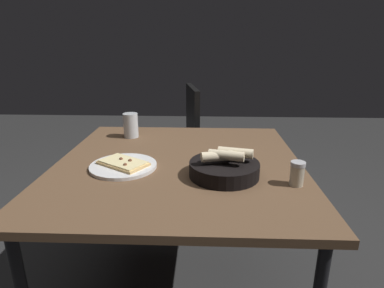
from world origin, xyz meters
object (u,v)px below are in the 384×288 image
beer_glass (131,127)px  pepper_shaker (297,175)px  dining_table (179,173)px  bread_basket (224,167)px  chair_near (178,145)px  pizza_plate (123,165)px

beer_glass → pepper_shaker: 0.94m
beer_glass → dining_table: bearing=-141.0°
beer_glass → pepper_shaker: size_ratio=1.44×
bread_basket → chair_near: (1.06, 0.27, -0.26)m
dining_table → pizza_plate: pizza_plate is taller
beer_glass → chair_near: (0.55, -0.21, -0.29)m
pizza_plate → bread_basket: 0.42m
dining_table → chair_near: bearing=5.2°
bread_basket → pizza_plate: bearing=80.7°
bread_basket → chair_near: bearing=14.5°
pizza_plate → pepper_shaker: size_ratio=3.04×
chair_near → pepper_shaker: bearing=-154.7°
beer_glass → pepper_shaker: beer_glass is taller
dining_table → pepper_shaker: pepper_shaker is taller
pepper_shaker → chair_near: bearing=25.3°
pepper_shaker → pizza_plate: bearing=78.3°
dining_table → pepper_shaker: 0.51m
dining_table → beer_glass: 0.48m
dining_table → beer_glass: beer_glass is taller
dining_table → chair_near: size_ratio=1.20×
pizza_plate → pepper_shaker: 0.69m
pizza_plate → pepper_shaker: bearing=-101.7°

